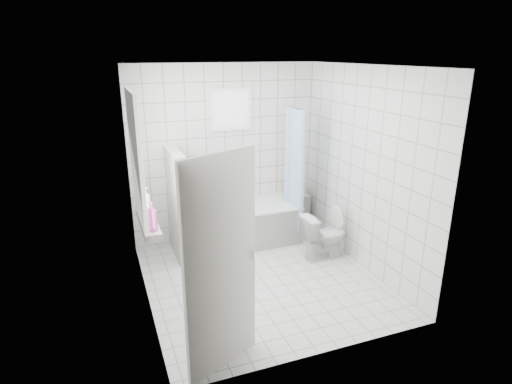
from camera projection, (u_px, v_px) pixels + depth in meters
name	position (u px, v px, depth m)	size (l,w,h in m)	color
ground	(262.00, 279.00, 5.41)	(3.00, 3.00, 0.00)	white
ceiling	(263.00, 65.00, 4.60)	(3.00, 3.00, 0.00)	white
wall_back	(225.00, 154.00, 6.34)	(2.80, 0.02, 2.60)	white
wall_front	(326.00, 228.00, 3.67)	(2.80, 0.02, 2.60)	white
wall_left	(140.00, 195.00, 4.53)	(0.02, 3.00, 2.60)	white
wall_right	(364.00, 170.00, 5.48)	(0.02, 3.00, 2.60)	white
window_left	(138.00, 160.00, 4.72)	(0.01, 0.90, 1.40)	white
window_back	(232.00, 110.00, 6.13)	(0.50, 0.01, 0.50)	white
window_sill	(148.00, 222.00, 4.97)	(0.18, 1.02, 0.08)	white
door	(221.00, 267.00, 3.64)	(0.04, 0.80, 2.00)	silver
bathtub	(240.00, 225.00, 6.35)	(1.72, 0.77, 0.58)	white
partition_wall	(177.00, 204.00, 5.85)	(0.15, 0.85, 1.50)	white
tiled_ledge	(296.00, 211.00, 6.93)	(0.40, 0.24, 0.55)	white
toilet	(324.00, 236.00, 5.89)	(0.36, 0.63, 0.65)	white
curtain_rod	(293.00, 106.00, 6.06)	(0.02, 0.02, 0.80)	silver
shower_curtain	(295.00, 170.00, 6.23)	(0.14, 0.48, 1.78)	#5295F1
tub_faucet	(239.00, 182.00, 6.51)	(0.18, 0.06, 0.06)	silver
sill_bottles	(148.00, 209.00, 4.86)	(0.17, 0.77, 0.33)	silver
ledge_bottles	(296.00, 189.00, 6.77)	(0.17, 0.17, 0.25)	red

